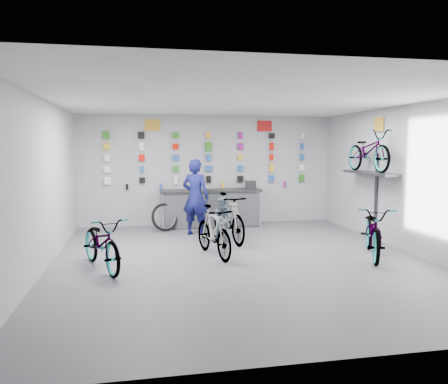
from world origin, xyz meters
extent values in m
plane|color=#55555B|center=(0.00, 0.00, 0.00)|extent=(8.00, 8.00, 0.00)
plane|color=white|center=(0.00, 0.00, 3.00)|extent=(8.00, 8.00, 0.00)
plane|color=#BDBDC0|center=(0.00, 4.00, 1.50)|extent=(7.00, 0.00, 7.00)
plane|color=#BDBDC0|center=(0.00, -4.00, 1.50)|extent=(7.00, 0.00, 7.00)
plane|color=#BDBDC0|center=(-3.50, 0.00, 1.50)|extent=(0.00, 8.00, 8.00)
plane|color=#BDBDC0|center=(3.50, 0.00, 1.50)|extent=(0.00, 8.00, 8.00)
cube|color=black|center=(0.00, 3.55, 0.45)|extent=(2.60, 0.60, 0.90)
cube|color=silver|center=(0.00, 3.25, 0.48)|extent=(2.60, 0.02, 0.90)
cube|color=silver|center=(-1.30, 3.25, 0.48)|extent=(0.04, 0.04, 0.96)
cube|color=silver|center=(1.30, 3.25, 0.48)|extent=(0.04, 0.04, 0.96)
cube|color=black|center=(0.00, 3.55, 0.97)|extent=(2.70, 0.66, 0.06)
cube|color=white|center=(-2.70, 3.93, 1.25)|extent=(0.18, 0.06, 0.20)
cube|color=black|center=(-1.80, 3.93, 1.25)|extent=(0.15, 0.06, 0.15)
cube|color=white|center=(-0.90, 3.93, 1.25)|extent=(0.09, 0.06, 0.23)
cube|color=black|center=(0.00, 3.93, 1.25)|extent=(0.13, 0.06, 0.20)
cube|color=black|center=(0.90, 3.93, 1.25)|extent=(0.16, 0.06, 0.17)
cube|color=#2556AE|center=(1.80, 3.93, 1.25)|extent=(0.15, 0.06, 0.18)
cube|color=#2D7C1C|center=(2.70, 3.93, 1.25)|extent=(0.15, 0.06, 0.20)
cube|color=white|center=(-2.70, 3.93, 1.55)|extent=(0.18, 0.06, 0.16)
cube|color=#2556AE|center=(-1.80, 3.93, 1.55)|extent=(0.10, 0.06, 0.16)
cube|color=#2D7C1C|center=(-0.90, 3.93, 1.55)|extent=(0.15, 0.06, 0.17)
cube|color=#2556AE|center=(0.00, 3.93, 1.55)|extent=(0.18, 0.06, 0.15)
cube|color=#2556AE|center=(0.90, 3.93, 1.55)|extent=(0.12, 0.06, 0.15)
cube|color=yellow|center=(1.80, 3.93, 1.55)|extent=(0.11, 0.06, 0.23)
cube|color=white|center=(2.70, 3.93, 1.55)|extent=(0.15, 0.06, 0.17)
cube|color=white|center=(-2.70, 3.93, 1.85)|extent=(0.13, 0.06, 0.18)
cube|color=red|center=(-1.80, 3.93, 1.85)|extent=(0.15, 0.06, 0.17)
cube|color=#2556AE|center=(-0.90, 3.93, 1.85)|extent=(0.17, 0.06, 0.15)
cube|color=#2556AE|center=(0.00, 3.93, 1.85)|extent=(0.10, 0.06, 0.18)
cube|color=yellow|center=(0.90, 3.93, 1.85)|extent=(0.14, 0.06, 0.14)
cube|color=red|center=(1.80, 3.93, 1.85)|extent=(0.10, 0.06, 0.18)
cube|color=#2556AE|center=(2.70, 3.93, 1.85)|extent=(0.11, 0.06, 0.17)
cube|color=yellow|center=(-2.70, 3.93, 2.15)|extent=(0.16, 0.06, 0.15)
cube|color=white|center=(-1.80, 3.93, 2.15)|extent=(0.13, 0.06, 0.23)
cube|color=red|center=(-0.90, 3.93, 2.15)|extent=(0.16, 0.06, 0.16)
cube|color=#2D7C1C|center=(0.00, 3.93, 2.15)|extent=(0.17, 0.06, 0.24)
cube|color=#92127A|center=(0.90, 3.93, 2.15)|extent=(0.15, 0.06, 0.17)
cube|color=red|center=(1.80, 3.93, 2.15)|extent=(0.10, 0.06, 0.22)
cube|color=#2556AE|center=(2.70, 3.93, 2.15)|extent=(0.09, 0.06, 0.18)
cube|color=#2D7C1C|center=(-2.70, 3.93, 2.45)|extent=(0.18, 0.06, 0.20)
cube|color=black|center=(-1.80, 3.93, 2.45)|extent=(0.17, 0.06, 0.19)
cube|color=#2D7C1C|center=(-0.90, 3.93, 2.45)|extent=(0.18, 0.06, 0.14)
cube|color=yellow|center=(0.00, 3.93, 2.45)|extent=(0.11, 0.06, 0.16)
cube|color=#92127A|center=(0.90, 3.93, 2.45)|extent=(0.10, 0.06, 0.18)
cube|color=black|center=(1.80, 3.93, 2.45)|extent=(0.17, 0.06, 0.15)
cube|color=white|center=(2.70, 3.93, 2.45)|extent=(0.09, 0.06, 0.15)
cylinder|color=black|center=(-2.20, 3.91, 1.08)|extent=(0.07, 0.07, 0.16)
cylinder|color=#2556AE|center=(-1.30, 3.91, 1.08)|extent=(0.07, 0.07, 0.16)
cylinder|color=yellow|center=(0.40, 3.91, 1.08)|extent=(0.07, 0.07, 0.16)
cylinder|color=yellow|center=(1.30, 3.91, 1.08)|extent=(0.07, 0.07, 0.16)
cylinder|color=#92127A|center=(2.20, 3.91, 1.08)|extent=(0.07, 0.07, 0.16)
cube|color=#333338|center=(3.30, 1.20, 1.55)|extent=(0.38, 1.90, 0.06)
cube|color=#333338|center=(3.48, 1.20, 1.00)|extent=(0.04, 0.10, 2.00)
cube|color=gold|center=(-1.50, 3.98, 2.72)|extent=(0.42, 0.02, 0.30)
cube|color=red|center=(1.60, 3.98, 2.72)|extent=(0.42, 0.02, 0.30)
cube|color=gold|center=(3.48, 1.20, 2.65)|extent=(0.02, 0.40, 0.30)
imported|color=gray|center=(-2.52, -0.15, 0.48)|extent=(1.28, 1.91, 0.95)
imported|color=gray|center=(-0.45, 0.36, 0.50)|extent=(0.84, 1.73, 1.00)
imported|color=gray|center=(2.60, -0.26, 0.51)|extent=(1.40, 2.06, 1.02)
imported|color=gray|center=(0.10, 1.62, 0.55)|extent=(0.84, 1.90, 1.10)
imported|color=gray|center=(3.25, 1.20, 2.05)|extent=(0.63, 1.80, 0.95)
imported|color=#121551|center=(-0.54, 2.52, 0.93)|extent=(0.81, 0.72, 1.86)
imported|color=#4C5D6B|center=(-0.04, 1.54, 0.51)|extent=(0.60, 0.54, 1.03)
torus|color=black|center=(-1.25, 3.17, 0.35)|extent=(0.77, 0.49, 0.72)
torus|color=silver|center=(-1.25, 3.17, 0.35)|extent=(0.62, 0.37, 0.58)
cube|color=black|center=(1.10, 3.55, 1.11)|extent=(0.32, 0.34, 0.22)
camera|label=1|loc=(-1.81, -7.93, 2.16)|focal=35.00mm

